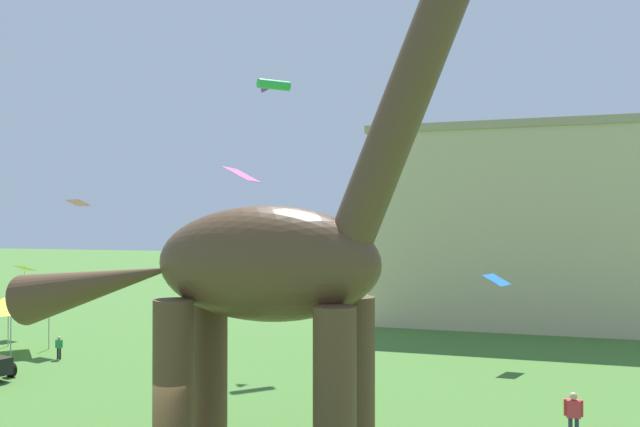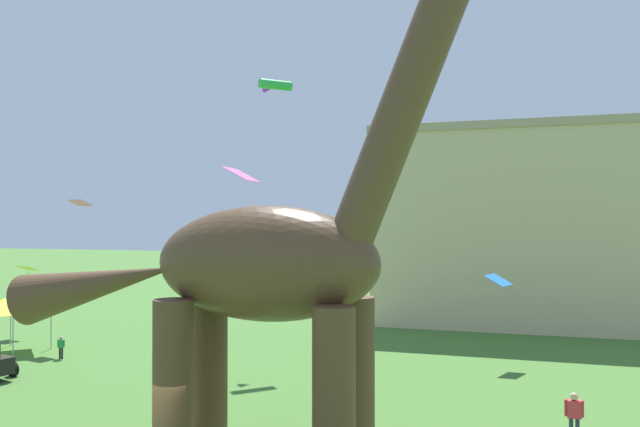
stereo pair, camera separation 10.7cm
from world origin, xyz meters
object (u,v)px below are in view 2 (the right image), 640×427
(person_far_spectator, at_px, (574,412))
(kite_near_low, at_px, (499,280))
(kite_apex, at_px, (274,86))
(kite_mid_right, at_px, (27,268))
(kite_mid_left, at_px, (242,174))
(person_near_flyer, at_px, (61,345))
(dinosaur_sculpture, at_px, (263,263))
(festival_canopy_tent, at_px, (12,303))
(kite_near_high, at_px, (80,203))

(person_far_spectator, distance_m, kite_near_low, 11.48)
(kite_apex, height_order, kite_mid_right, kite_apex)
(kite_apex, bearing_deg, kite_mid_left, -71.81)
(person_near_flyer, height_order, kite_near_low, kite_near_low)
(dinosaur_sculpture, distance_m, person_near_flyer, 18.98)
(kite_near_low, bearing_deg, kite_mid_right, -179.18)
(festival_canopy_tent, height_order, kite_near_low, kite_near_low)
(person_far_spectator, height_order, kite_mid_left, kite_mid_left)
(kite_near_high, relative_size, kite_near_low, 0.83)
(kite_near_high, bearing_deg, kite_near_low, 3.63)
(person_far_spectator, bearing_deg, kite_mid_right, -71.50)
(person_far_spectator, xyz_separation_m, kite_mid_right, (-30.18, 10.34, 3.08))
(dinosaur_sculpture, bearing_deg, kite_near_high, 151.53)
(festival_canopy_tent, xyz_separation_m, kite_mid_right, (-3.08, 4.47, 1.46))
(kite_mid_right, bearing_deg, kite_near_low, 0.82)
(festival_canopy_tent, bearing_deg, dinosaur_sculpture, -30.05)
(kite_mid_right, bearing_deg, dinosaur_sculpture, -35.04)
(kite_near_low, height_order, kite_mid_right, kite_near_low)
(person_near_flyer, distance_m, festival_canopy_tent, 4.13)
(person_near_flyer, xyz_separation_m, festival_canopy_tent, (-3.63, 0.62, 1.86))
(person_far_spectator, xyz_separation_m, kite_mid_left, (-9.61, -3.59, 7.33))
(kite_mid_left, distance_m, kite_near_high, 20.49)
(kite_near_low, bearing_deg, person_near_flyer, -165.23)
(kite_mid_left, height_order, kite_mid_right, kite_mid_left)
(festival_canopy_tent, xyz_separation_m, kite_near_low, (24.44, 4.86, 1.48))
(person_near_flyer, xyz_separation_m, kite_mid_right, (-6.71, 5.09, 3.32))
(kite_mid_left, xyz_separation_m, kite_near_high, (-15.94, 12.87, -0.35))
(festival_canopy_tent, bearing_deg, person_far_spectator, -12.22)
(kite_near_high, bearing_deg, kite_apex, 8.28)
(dinosaur_sculpture, distance_m, kite_apex, 19.05)
(festival_canopy_tent, bearing_deg, person_near_flyer, -9.75)
(dinosaur_sculpture, xyz_separation_m, kite_near_high, (-17.25, 14.29, 2.22))
(kite_mid_left, relative_size, kite_near_low, 0.78)
(kite_apex, height_order, kite_mid_left, kite_apex)
(person_near_flyer, distance_m, kite_near_low, 21.78)
(kite_near_low, bearing_deg, festival_canopy_tent, -168.75)
(person_near_flyer, xyz_separation_m, kite_near_low, (20.81, 5.49, 3.34))
(festival_canopy_tent, height_order, kite_mid_left, kite_mid_left)
(person_far_spectator, relative_size, kite_near_low, 0.94)
(kite_mid_left, height_order, kite_near_high, kite_mid_left)
(person_far_spectator, bearing_deg, dinosaur_sculpture, -21.48)
(kite_near_high, relative_size, kite_mid_right, 0.87)
(kite_near_high, xyz_separation_m, kite_near_low, (22.88, 1.45, -3.88))
(festival_canopy_tent, bearing_deg, kite_apex, 21.58)
(festival_canopy_tent, relative_size, kite_near_high, 2.31)
(person_far_spectator, bearing_deg, kite_mid_left, -32.12)
(dinosaur_sculpture, xyz_separation_m, kite_mid_right, (-21.88, 15.35, -1.67))
(festival_canopy_tent, distance_m, kite_near_low, 24.96)
(dinosaur_sculpture, distance_m, kite_mid_right, 26.78)
(festival_canopy_tent, height_order, kite_apex, kite_apex)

